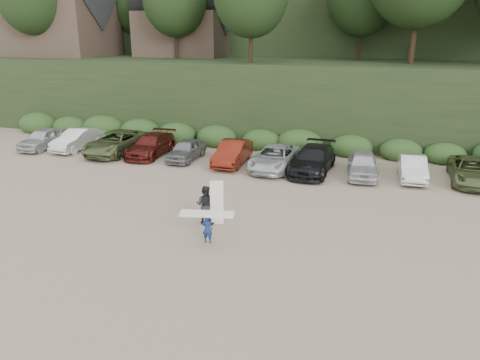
% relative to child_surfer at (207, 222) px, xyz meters
% --- Properties ---
extents(ground, '(120.00, 120.00, 0.00)m').
position_rel_child_surfer_xyz_m(ground, '(-0.11, 1.63, -0.90)').
color(ground, tan).
rests_on(ground, ground).
extents(hillside_backdrop, '(90.00, 41.50, 28.00)m').
position_rel_child_surfer_xyz_m(hillside_backdrop, '(-0.37, 37.56, 10.32)').
color(hillside_backdrop, black).
rests_on(hillside_backdrop, ground).
extents(parked_cars, '(39.35, 6.08, 1.62)m').
position_rel_child_surfer_xyz_m(parked_cars, '(1.38, 11.66, -0.15)').
color(parked_cars, silver).
rests_on(parked_cars, ground).
extents(child_surfer, '(2.30, 1.07, 1.33)m').
position_rel_child_surfer_xyz_m(child_surfer, '(0.00, 0.00, 0.00)').
color(child_surfer, navy).
rests_on(child_surfer, ground).
extents(adult_surfer, '(1.33, 0.69, 2.12)m').
position_rel_child_surfer_xyz_m(adult_surfer, '(-0.78, 1.87, 0.01)').
color(adult_surfer, black).
rests_on(adult_surfer, ground).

